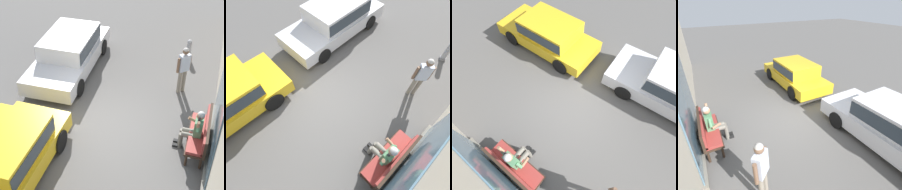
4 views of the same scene
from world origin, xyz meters
TOP-DOWN VIEW (x-y plane):
  - ground_plane at (0.00, 0.00)m, footprint 60.00×60.00m
  - bench at (0.02, 2.90)m, footprint 1.72×0.55m
  - person_on_phone at (0.08, 2.67)m, footprint 0.73×0.74m
  - parked_car_near at (-2.71, -2.24)m, footprint 4.66×2.09m
  - parked_car_mid at (2.55, -1.69)m, footprint 4.30×1.89m
  - pedestrian_standing at (-2.49, 1.97)m, footprint 0.41×0.42m

SIDE VIEW (x-z plane):
  - ground_plane at x=0.00m, z-range 0.00..0.00m
  - bench at x=0.02m, z-range 0.08..1.10m
  - person_on_phone at x=0.08m, z-range 0.04..1.40m
  - parked_car_mid at x=2.55m, z-range 0.07..1.43m
  - parked_car_near at x=-2.71m, z-range 0.06..1.48m
  - pedestrian_standing at x=-2.49m, z-range 0.16..1.89m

